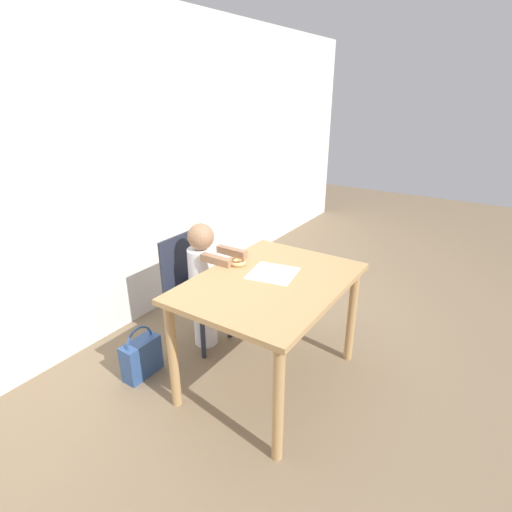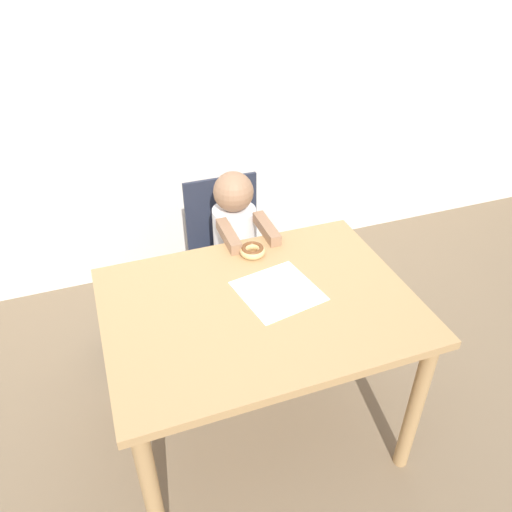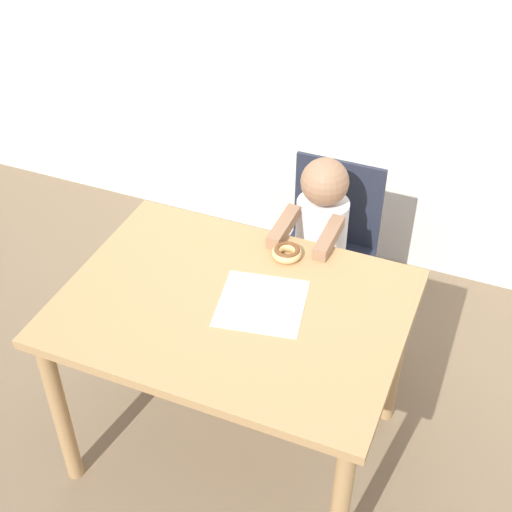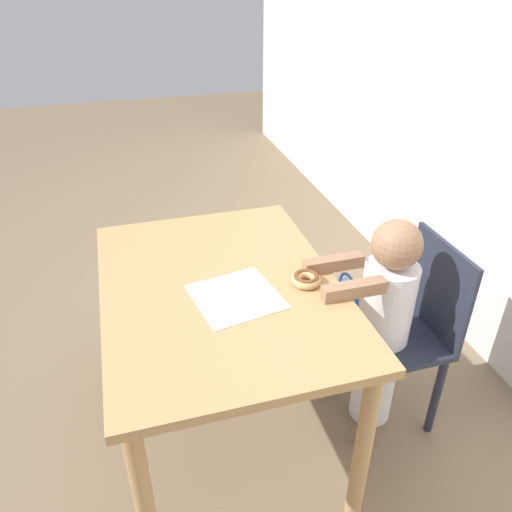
{
  "view_description": "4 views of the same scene",
  "coord_description": "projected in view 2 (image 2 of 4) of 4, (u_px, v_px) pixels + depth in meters",
  "views": [
    {
      "loc": [
        -1.91,
        -1.14,
        1.84
      ],
      "look_at": [
        0.03,
        0.13,
        0.88
      ],
      "focal_mm": 28.0,
      "sensor_mm": 36.0,
      "label": 1
    },
    {
      "loc": [
        -0.5,
        -1.33,
        1.98
      ],
      "look_at": [
        0.03,
        0.13,
        0.88
      ],
      "focal_mm": 35.0,
      "sensor_mm": 36.0,
      "label": 2
    },
    {
      "loc": [
        0.74,
        -1.6,
        2.39
      ],
      "look_at": [
        0.03,
        0.13,
        0.88
      ],
      "focal_mm": 50.0,
      "sensor_mm": 36.0,
      "label": 3
    },
    {
      "loc": [
        1.48,
        -0.29,
        1.8
      ],
      "look_at": [
        0.03,
        0.13,
        0.88
      ],
      "focal_mm": 35.0,
      "sensor_mm": 36.0,
      "label": 4
    }
  ],
  "objects": [
    {
      "name": "handbag",
      "position": [
        134.0,
        320.0,
        2.69
      ],
      "size": [
        0.28,
        0.12,
        0.38
      ],
      "color": "#2D4C84",
      "rests_on": "ground_plane"
    },
    {
      "name": "ground_plane",
      "position": [
        259.0,
        428.0,
        2.31
      ],
      "size": [
        12.0,
        12.0,
        0.0
      ],
      "primitive_type": "plane",
      "color": "#7A664C"
    },
    {
      "name": "napkin",
      "position": [
        278.0,
        291.0,
        1.92
      ],
      "size": [
        0.33,
        0.33,
        0.0
      ],
      "color": "white",
      "rests_on": "dining_table"
    },
    {
      "name": "donut",
      "position": [
        252.0,
        250.0,
        2.11
      ],
      "size": [
        0.11,
        0.11,
        0.04
      ],
      "color": "#DBB270",
      "rests_on": "dining_table"
    },
    {
      "name": "dining_table",
      "position": [
        259.0,
        323.0,
        1.93
      ],
      "size": [
        1.16,
        0.85,
        0.76
      ],
      "color": "tan",
      "rests_on": "ground_plane"
    },
    {
      "name": "chair",
      "position": [
        230.0,
        256.0,
        2.65
      ],
      "size": [
        0.39,
        0.38,
        0.85
      ],
      "color": "#232838",
      "rests_on": "ground_plane"
    },
    {
      "name": "wall_back",
      "position": [
        169.0,
        71.0,
        2.66
      ],
      "size": [
        8.0,
        0.05,
        2.5
      ],
      "color": "silver",
      "rests_on": "ground_plane"
    },
    {
      "name": "child_figure",
      "position": [
        236.0,
        256.0,
        2.52
      ],
      "size": [
        0.23,
        0.43,
        0.98
      ],
      "color": "white",
      "rests_on": "ground_plane"
    }
  ]
}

